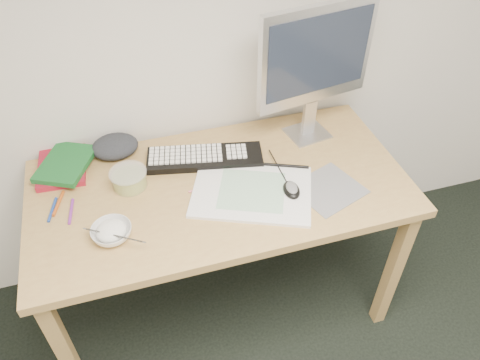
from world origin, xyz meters
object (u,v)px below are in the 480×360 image
object	(u,v)px
desk	(221,200)
sketchpad	(252,192)
keyboard	(205,158)
monitor	(316,59)
rice_bowl	(112,233)

from	to	relation	value
desk	sketchpad	size ratio (longest dim) A/B	3.27
keyboard	monitor	world-z (taller)	monitor
desk	sketchpad	xyz separation A→B (m)	(0.10, -0.08, 0.09)
sketchpad	rice_bowl	world-z (taller)	rice_bowl
sketchpad	monitor	distance (m)	0.55
keyboard	monitor	size ratio (longest dim) A/B	0.81
keyboard	desk	bearing A→B (deg)	-70.48
desk	keyboard	bearing A→B (deg)	97.93
monitor	keyboard	bearing A→B (deg)	176.15
keyboard	rice_bowl	xyz separation A→B (m)	(-0.39, -0.30, 0.01)
rice_bowl	keyboard	bearing A→B (deg)	37.55
monitor	rice_bowl	bearing A→B (deg)	-167.40
keyboard	rice_bowl	bearing A→B (deg)	-130.85
sketchpad	monitor	size ratio (longest dim) A/B	0.77
monitor	desk	bearing A→B (deg)	-165.07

